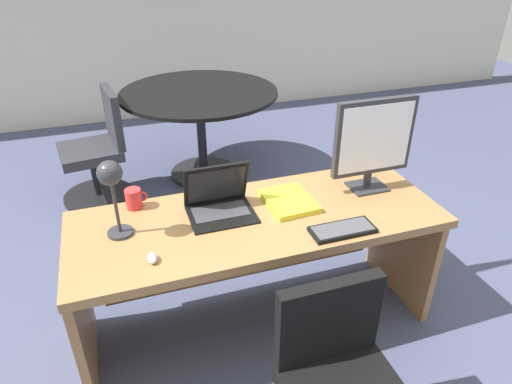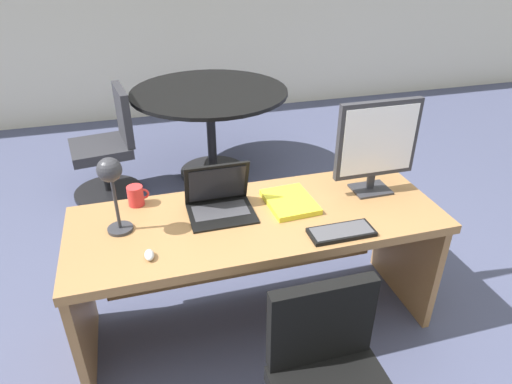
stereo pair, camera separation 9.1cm
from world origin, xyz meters
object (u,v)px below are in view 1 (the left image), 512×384
object	(u,v)px
desk	(256,241)
keyboard	(343,230)
laptop	(218,197)
coffee_mug	(134,199)
monitor	(374,140)
mouse	(152,258)
meeting_table	(200,112)
book	(289,201)
desk_lamp	(111,183)
meeting_chair_near	(99,157)

from	to	relation	value
desk	keyboard	distance (m)	0.49
laptop	coffee_mug	distance (m)	0.43
monitor	mouse	xyz separation A→B (m)	(-1.21, -0.28, -0.27)
coffee_mug	meeting_table	world-z (taller)	coffee_mug
desk	mouse	xyz separation A→B (m)	(-0.55, -0.24, 0.20)
laptop	keyboard	bearing A→B (deg)	-36.33
mouse	meeting_table	bearing A→B (deg)	72.50
laptop	book	distance (m)	0.37
mouse	desk_lamp	size ratio (longest dim) A/B	0.19
book	meeting_table	xyz separation A→B (m)	(-0.08, 1.83, -0.14)
desk_lamp	coffee_mug	distance (m)	0.35
desk	monitor	xyz separation A→B (m)	(0.67, 0.04, 0.47)
book	desk	bearing A→B (deg)	-173.72
desk_lamp	book	size ratio (longest dim) A/B	1.27
desk_lamp	laptop	bearing A→B (deg)	9.44
mouse	coffee_mug	distance (m)	0.47
desk	desk_lamp	bearing A→B (deg)	-179.46
keyboard	desk	bearing A→B (deg)	138.45
monitor	meeting_chair_near	xyz separation A→B (m)	(-1.44, 1.68, -0.64)
desk	meeting_table	xyz separation A→B (m)	(0.11, 1.85, 0.06)
mouse	meeting_chair_near	bearing A→B (deg)	96.50
desk	laptop	world-z (taller)	laptop
monitor	coffee_mug	bearing A→B (deg)	171.00
book	keyboard	bearing A→B (deg)	-65.69
keyboard	meeting_chair_near	size ratio (longest dim) A/B	0.34
desk	desk_lamp	xyz separation A→B (m)	(-0.66, -0.01, 0.47)
mouse	book	distance (m)	0.78
monitor	coffee_mug	size ratio (longest dim) A/B	4.57
monitor	keyboard	bearing A→B (deg)	-134.58
laptop	keyboard	size ratio (longest dim) A/B	1.05
mouse	monitor	bearing A→B (deg)	12.79
monitor	meeting_chair_near	size ratio (longest dim) A/B	0.56
laptop	desk_lamp	size ratio (longest dim) A/B	0.83
desk	meeting_table	distance (m)	1.85
desk_lamp	book	bearing A→B (deg)	1.83
monitor	desk_lamp	distance (m)	1.33
meeting_table	coffee_mug	bearing A→B (deg)	-113.02
book	coffee_mug	bearing A→B (deg)	164.34
coffee_mug	meeting_table	distance (m)	1.76
coffee_mug	meeting_chair_near	world-z (taller)	meeting_chair_near
meeting_chair_near	laptop	bearing A→B (deg)	-70.05
monitor	keyboard	size ratio (longest dim) A/B	1.64
keyboard	mouse	distance (m)	0.88
desk	coffee_mug	xyz separation A→B (m)	(-0.57, 0.24, 0.24)
desk	monitor	world-z (taller)	monitor
mouse	book	xyz separation A→B (m)	(0.74, 0.26, -0.00)
monitor	meeting_table	world-z (taller)	monitor
desk_lamp	meeting_table	size ratio (longest dim) A/B	0.29
desk	book	distance (m)	0.28
desk	coffee_mug	distance (m)	0.66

